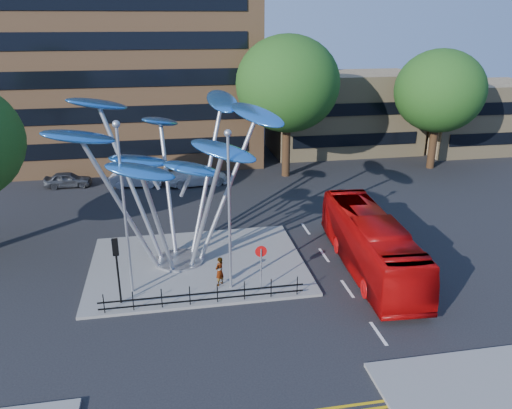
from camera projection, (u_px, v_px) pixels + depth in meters
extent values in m
plane|color=black|center=(229.00, 323.00, 23.08)|extent=(120.00, 120.00, 0.00)
cube|color=slate|center=(198.00, 265.00, 28.42)|extent=(12.00, 9.00, 0.15)
cube|color=tan|center=(343.00, 112.00, 52.00)|extent=(15.00, 8.00, 8.00)
cube|color=tan|center=(475.00, 116.00, 52.69)|extent=(12.00, 8.00, 7.00)
cylinder|color=black|center=(286.00, 144.00, 43.69)|extent=(0.70, 0.70, 5.72)
ellipsoid|color=#194513|center=(288.00, 84.00, 41.86)|extent=(8.80, 8.80, 8.10)
cylinder|color=black|center=(433.00, 141.00, 46.16)|extent=(0.70, 0.70, 5.06)
ellipsoid|color=#194513|center=(440.00, 91.00, 44.54)|extent=(8.00, 8.00, 7.36)
cylinder|color=#9EA0A5|center=(180.00, 260.00, 28.66)|extent=(2.80, 2.80, 0.12)
cylinder|color=#9EA0A5|center=(153.00, 202.00, 26.56)|extent=(0.24, 0.24, 7.80)
ellipsoid|color=#3280DB|center=(79.00, 137.00, 23.73)|extent=(3.92, 2.95, 1.39)
cylinder|color=#9EA0A5|center=(170.00, 216.00, 26.57)|extent=(0.24, 0.24, 6.40)
ellipsoid|color=#3280DB|center=(140.00, 171.00, 23.22)|extent=(3.47, 1.78, 1.31)
cylinder|color=#9EA0A5|center=(188.00, 208.00, 26.82)|extent=(0.24, 0.24, 7.00)
ellipsoid|color=#3280DB|center=(223.00, 151.00, 24.42)|extent=(3.81, 3.11, 1.36)
cylinder|color=#9EA0A5|center=(198.00, 192.00, 27.44)|extent=(0.24, 0.24, 8.20)
ellipsoid|color=#3280DB|center=(257.00, 115.00, 26.94)|extent=(3.52, 4.06, 1.44)
cylinder|color=#9EA0A5|center=(189.00, 184.00, 28.13)|extent=(0.24, 0.24, 8.60)
ellipsoid|color=#3280DB|center=(222.00, 101.00, 28.84)|extent=(2.21, 3.79, 1.39)
cylinder|color=#9EA0A5|center=(172.00, 195.00, 28.27)|extent=(0.24, 0.24, 7.40)
ellipsoid|color=#3280DB|center=(160.00, 121.00, 29.30)|extent=(3.02, 3.71, 1.34)
cylinder|color=#9EA0A5|center=(157.00, 187.00, 27.34)|extent=(0.24, 0.24, 8.80)
ellipsoid|color=#3280DB|center=(98.00, 104.00, 26.61)|extent=(3.88, 3.60, 1.42)
ellipsoid|color=#3280DB|center=(139.00, 161.00, 26.45)|extent=(3.40, 1.96, 1.13)
ellipsoid|color=#3280DB|center=(191.00, 169.00, 26.50)|extent=(3.39, 2.16, 1.11)
cylinder|color=#9EA0A5|center=(125.00, 214.00, 24.00)|extent=(0.14, 0.14, 8.50)
sphere|color=#9EA0A5|center=(116.00, 124.00, 22.47)|extent=(0.36, 0.36, 0.36)
cylinder|color=#9EA0A5|center=(229.00, 216.00, 24.47)|extent=(0.14, 0.14, 8.00)
sphere|color=#9EA0A5|center=(228.00, 133.00, 23.03)|extent=(0.36, 0.36, 0.36)
cylinder|color=black|center=(118.00, 274.00, 23.93)|extent=(0.10, 0.10, 3.20)
cube|color=black|center=(115.00, 247.00, 23.44)|extent=(0.28, 0.18, 0.85)
sphere|color=#FF0C0C|center=(115.00, 242.00, 23.34)|extent=(0.18, 0.18, 0.18)
cylinder|color=#9EA0A5|center=(261.00, 269.00, 25.27)|extent=(0.08, 0.08, 2.30)
cylinder|color=red|center=(261.00, 251.00, 24.94)|extent=(0.60, 0.04, 0.60)
cube|color=white|center=(261.00, 251.00, 24.96)|extent=(0.42, 0.03, 0.10)
cylinder|color=black|center=(104.00, 304.00, 23.46)|extent=(0.05, 0.05, 1.00)
cylinder|color=black|center=(133.00, 301.00, 23.69)|extent=(0.05, 0.05, 1.00)
cylinder|color=black|center=(162.00, 298.00, 23.91)|extent=(0.05, 0.05, 1.00)
cylinder|color=black|center=(190.00, 296.00, 24.14)|extent=(0.05, 0.05, 1.00)
cylinder|color=black|center=(217.00, 293.00, 24.37)|extent=(0.05, 0.05, 1.00)
cylinder|color=black|center=(244.00, 290.00, 24.59)|extent=(0.05, 0.05, 1.00)
cylinder|color=black|center=(271.00, 288.00, 24.82)|extent=(0.05, 0.05, 1.00)
cylinder|color=black|center=(297.00, 286.00, 25.04)|extent=(0.05, 0.05, 1.00)
cube|color=black|center=(204.00, 293.00, 24.24)|extent=(10.00, 0.06, 0.06)
cube|color=black|center=(204.00, 300.00, 24.36)|extent=(10.00, 0.06, 0.06)
imported|color=#B40808|center=(370.00, 243.00, 27.56)|extent=(3.33, 11.45, 3.15)
imported|color=gray|center=(219.00, 271.00, 25.85)|extent=(0.68, 0.67, 1.58)
imported|color=#404348|center=(68.00, 180.00, 41.48)|extent=(3.77, 1.52, 1.28)
imported|color=#B6B8BF|center=(136.00, 178.00, 41.58)|extent=(4.38, 1.87, 1.40)
imported|color=silver|center=(197.00, 176.00, 42.03)|extent=(5.43, 2.71, 1.51)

